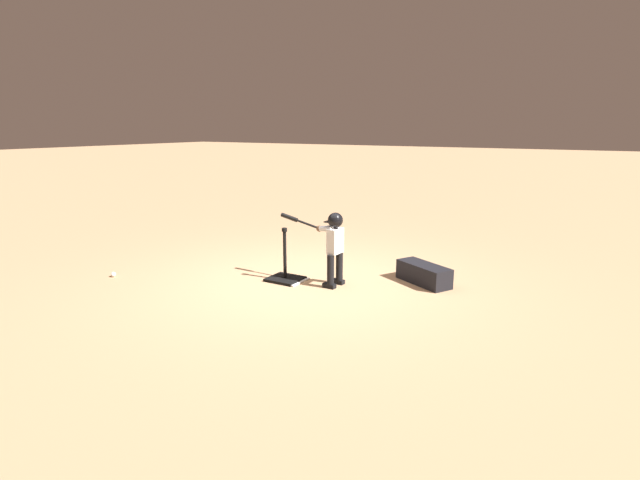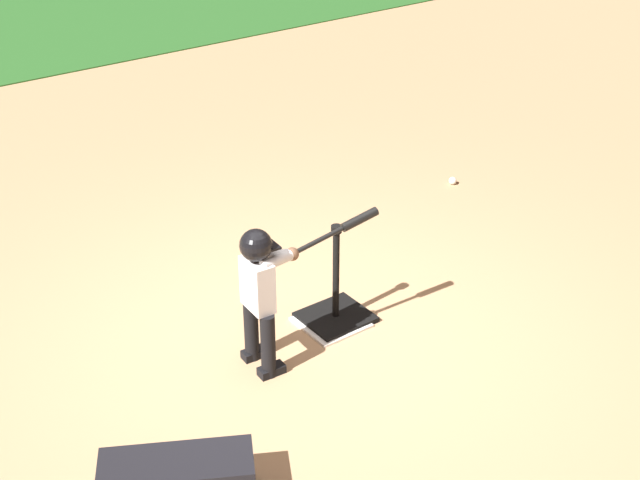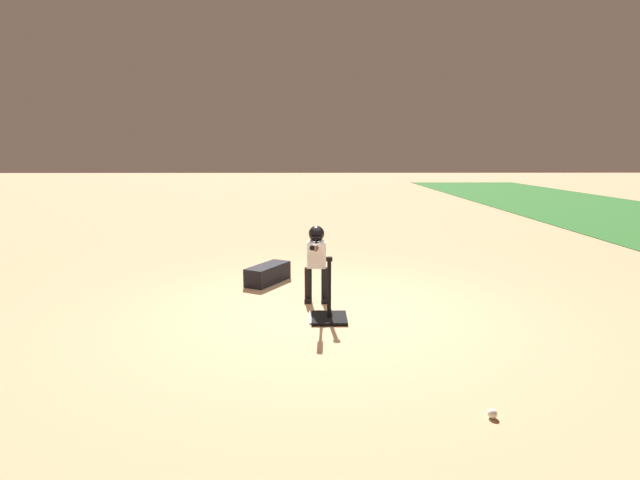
{
  "view_description": "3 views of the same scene",
  "coord_description": "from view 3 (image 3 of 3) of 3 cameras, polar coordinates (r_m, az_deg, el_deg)",
  "views": [
    {
      "loc": [
        -3.67,
        5.76,
        2.2
      ],
      "look_at": [
        -0.22,
        -0.03,
        0.64
      ],
      "focal_mm": 28.0,
      "sensor_mm": 36.0,
      "label": 1
    },
    {
      "loc": [
        -2.99,
        -4.19,
        3.65
      ],
      "look_at": [
        0.2,
        0.15,
        0.67
      ],
      "focal_mm": 50.0,
      "sensor_mm": 36.0,
      "label": 2
    },
    {
      "loc": [
        6.06,
        -0.11,
        1.98
      ],
      "look_at": [
        -0.06,
        -0.02,
        0.92
      ],
      "focal_mm": 28.0,
      "sensor_mm": 36.0,
      "label": 3
    }
  ],
  "objects": [
    {
      "name": "baseball",
      "position": [
        4.21,
        19.1,
        -18.25
      ],
      "size": [
        0.07,
        0.07,
        0.07
      ],
      "primitive_type": "sphere",
      "color": "white",
      "rests_on": "ground_plane"
    },
    {
      "name": "batting_tee",
      "position": [
        6.07,
        1.05,
        -8.23
      ],
      "size": [
        0.48,
        0.43,
        0.77
      ],
      "color": "black",
      "rests_on": "ground_plane"
    },
    {
      "name": "equipment_bag",
      "position": [
        7.78,
        -5.98,
        -3.87
      ],
      "size": [
        0.89,
        0.68,
        0.28
      ],
      "primitive_type": "cube",
      "rotation": [
        0.0,
        0.0,
        -0.5
      ],
      "color": "black",
      "rests_on": "ground_plane"
    },
    {
      "name": "batter_child",
      "position": [
        6.6,
        -0.42,
        -1.73
      ],
      "size": [
        1.04,
        0.33,
        1.04
      ],
      "color": "black",
      "rests_on": "ground_plane"
    },
    {
      "name": "ground_plane",
      "position": [
        6.37,
        0.18,
        -8.24
      ],
      "size": [
        90.0,
        90.0,
        0.0
      ],
      "primitive_type": "plane",
      "color": "tan"
    },
    {
      "name": "home_plate",
      "position": [
        6.15,
        0.85,
        -8.84
      ],
      "size": [
        0.44,
        0.44,
        0.02
      ],
      "primitive_type": "cube",
      "rotation": [
        0.0,
        0.0,
        -0.0
      ],
      "color": "white",
      "rests_on": "ground_plane"
    }
  ]
}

